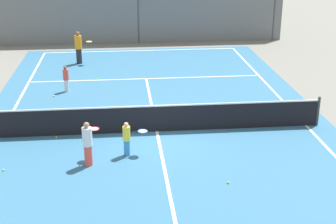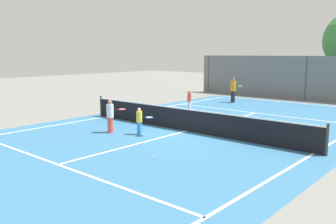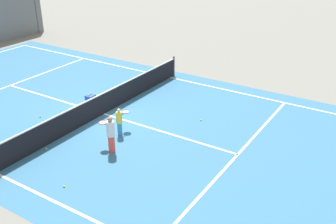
{
  "view_description": "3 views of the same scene",
  "coord_description": "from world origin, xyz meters",
  "px_view_note": "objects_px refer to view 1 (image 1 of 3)",
  "views": [
    {
      "loc": [
        -1.23,
        -16.06,
        6.93
      ],
      "look_at": [
        0.28,
        -1.21,
        1.2
      ],
      "focal_mm": 52.51,
      "sensor_mm": 36.0,
      "label": 1
    },
    {
      "loc": [
        9.51,
        -12.19,
        3.38
      ],
      "look_at": [
        0.06,
        -1.31,
        1.02
      ],
      "focal_mm": 38.42,
      "sensor_mm": 36.0,
      "label": 2
    },
    {
      "loc": [
        -11.76,
        -10.87,
        7.55
      ],
      "look_at": [
        0.3,
        -3.19,
        0.79
      ],
      "focal_mm": 42.19,
      "sensor_mm": 36.0,
      "label": 3
    }
  ],
  "objects_px": {
    "tennis_ball_0": "(108,111)",
    "tennis_ball_1": "(96,79)",
    "tennis_ball_2": "(38,68)",
    "tennis_ball_4": "(228,183)",
    "tennis_ball_5": "(4,170)",
    "player_2": "(88,143)",
    "tennis_ball_6": "(54,96)",
    "tennis_ball_3": "(56,137)",
    "player_0": "(66,79)",
    "ball_crate": "(171,112)",
    "player_1": "(128,138)",
    "player_3": "(79,47)"
  },
  "relations": [
    {
      "from": "tennis_ball_0",
      "to": "tennis_ball_1",
      "type": "bearing_deg",
      "value": 98.02
    },
    {
      "from": "tennis_ball_1",
      "to": "tennis_ball_2",
      "type": "height_order",
      "value": "same"
    },
    {
      "from": "tennis_ball_4",
      "to": "tennis_ball_5",
      "type": "xyz_separation_m",
      "value": [
        -6.55,
        1.44,
        0.0
      ]
    },
    {
      "from": "player_2",
      "to": "tennis_ball_2",
      "type": "relative_size",
      "value": 21.53
    },
    {
      "from": "tennis_ball_0",
      "to": "tennis_ball_6",
      "type": "relative_size",
      "value": 1.0
    },
    {
      "from": "tennis_ball_0",
      "to": "tennis_ball_3",
      "type": "relative_size",
      "value": 1.0
    },
    {
      "from": "player_2",
      "to": "tennis_ball_1",
      "type": "height_order",
      "value": "player_2"
    },
    {
      "from": "tennis_ball_0",
      "to": "tennis_ball_5",
      "type": "relative_size",
      "value": 1.0
    },
    {
      "from": "tennis_ball_4",
      "to": "player_0",
      "type": "bearing_deg",
      "value": 121.13
    },
    {
      "from": "player_2",
      "to": "tennis_ball_2",
      "type": "bearing_deg",
      "value": 105.75
    },
    {
      "from": "tennis_ball_0",
      "to": "tennis_ball_4",
      "type": "bearing_deg",
      "value": -60.16
    },
    {
      "from": "ball_crate",
      "to": "tennis_ball_3",
      "type": "bearing_deg",
      "value": -159.05
    },
    {
      "from": "player_0",
      "to": "tennis_ball_6",
      "type": "bearing_deg",
      "value": -125.62
    },
    {
      "from": "tennis_ball_3",
      "to": "tennis_ball_6",
      "type": "xyz_separation_m",
      "value": [
        -0.59,
        4.42,
        0.0
      ]
    },
    {
      "from": "tennis_ball_4",
      "to": "tennis_ball_5",
      "type": "distance_m",
      "value": 6.71
    },
    {
      "from": "tennis_ball_4",
      "to": "tennis_ball_3",
      "type": "bearing_deg",
      "value": 144.53
    },
    {
      "from": "player_1",
      "to": "tennis_ball_0",
      "type": "relative_size",
      "value": 17.19
    },
    {
      "from": "tennis_ball_2",
      "to": "tennis_ball_3",
      "type": "xyz_separation_m",
      "value": [
        1.92,
        -9.01,
        0.0
      ]
    },
    {
      "from": "player_2",
      "to": "tennis_ball_4",
      "type": "height_order",
      "value": "player_2"
    },
    {
      "from": "tennis_ball_0",
      "to": "tennis_ball_4",
      "type": "relative_size",
      "value": 1.0
    },
    {
      "from": "player_2",
      "to": "tennis_ball_1",
      "type": "relative_size",
      "value": 21.53
    },
    {
      "from": "player_0",
      "to": "ball_crate",
      "type": "relative_size",
      "value": 2.71
    },
    {
      "from": "player_0",
      "to": "tennis_ball_0",
      "type": "bearing_deg",
      "value": -56.15
    },
    {
      "from": "tennis_ball_6",
      "to": "player_2",
      "type": "bearing_deg",
      "value": -74.55
    },
    {
      "from": "player_2",
      "to": "tennis_ball_6",
      "type": "relative_size",
      "value": 21.53
    },
    {
      "from": "tennis_ball_1",
      "to": "tennis_ball_6",
      "type": "height_order",
      "value": "same"
    },
    {
      "from": "player_3",
      "to": "tennis_ball_6",
      "type": "bearing_deg",
      "value": -97.92
    },
    {
      "from": "player_1",
      "to": "tennis_ball_5",
      "type": "bearing_deg",
      "value": -169.32
    },
    {
      "from": "tennis_ball_0",
      "to": "tennis_ball_4",
      "type": "xyz_separation_m",
      "value": [
        3.48,
        -6.07,
        0.0
      ]
    },
    {
      "from": "tennis_ball_3",
      "to": "tennis_ball_6",
      "type": "bearing_deg",
      "value": 97.61
    },
    {
      "from": "player_3",
      "to": "tennis_ball_2",
      "type": "height_order",
      "value": "player_3"
    },
    {
      "from": "tennis_ball_1",
      "to": "player_3",
      "type": "bearing_deg",
      "value": 108.11
    },
    {
      "from": "tennis_ball_1",
      "to": "tennis_ball_5",
      "type": "xyz_separation_m",
      "value": [
        -2.45,
        -9.07,
        0.0
      ]
    },
    {
      "from": "player_2",
      "to": "tennis_ball_2",
      "type": "xyz_separation_m",
      "value": [
        -3.15,
        11.15,
        -0.7
      ]
    },
    {
      "from": "player_0",
      "to": "tennis_ball_5",
      "type": "xyz_separation_m",
      "value": [
        -1.22,
        -7.39,
        -0.56
      ]
    },
    {
      "from": "player_2",
      "to": "tennis_ball_5",
      "type": "xyz_separation_m",
      "value": [
        -2.54,
        -0.15,
        -0.7
      ]
    },
    {
      "from": "player_2",
      "to": "tennis_ball_6",
      "type": "distance_m",
      "value": 6.84
    },
    {
      "from": "player_0",
      "to": "player_1",
      "type": "relative_size",
      "value": 1.02
    },
    {
      "from": "tennis_ball_0",
      "to": "tennis_ball_2",
      "type": "distance_m",
      "value": 7.62
    },
    {
      "from": "player_2",
      "to": "tennis_ball_2",
      "type": "distance_m",
      "value": 11.61
    },
    {
      "from": "player_0",
      "to": "ball_crate",
      "type": "bearing_deg",
      "value": -39.51
    },
    {
      "from": "ball_crate",
      "to": "tennis_ball_3",
      "type": "distance_m",
      "value": 4.45
    },
    {
      "from": "tennis_ball_3",
      "to": "tennis_ball_6",
      "type": "distance_m",
      "value": 4.46
    },
    {
      "from": "player_0",
      "to": "tennis_ball_1",
      "type": "bearing_deg",
      "value": 53.76
    },
    {
      "from": "tennis_ball_5",
      "to": "tennis_ball_0",
      "type": "bearing_deg",
      "value": 56.4
    },
    {
      "from": "tennis_ball_5",
      "to": "tennis_ball_4",
      "type": "bearing_deg",
      "value": -12.41
    },
    {
      "from": "player_0",
      "to": "tennis_ball_0",
      "type": "distance_m",
      "value": 3.38
    },
    {
      "from": "player_1",
      "to": "tennis_ball_5",
      "type": "height_order",
      "value": "player_1"
    },
    {
      "from": "player_0",
      "to": "tennis_ball_2",
      "type": "relative_size",
      "value": 17.48
    },
    {
      "from": "tennis_ball_2",
      "to": "tennis_ball_6",
      "type": "relative_size",
      "value": 1.0
    }
  ]
}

